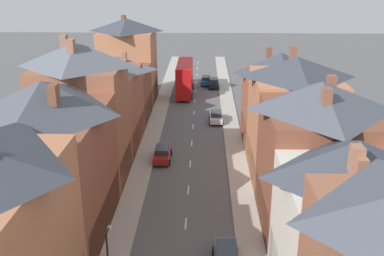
# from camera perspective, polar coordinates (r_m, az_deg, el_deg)

# --- Properties ---
(pavement_left) EXTENTS (2.20, 104.00, 0.14)m
(pavement_left) POSITION_cam_1_polar(r_m,az_deg,el_deg) (56.65, -5.13, -1.06)
(pavement_left) COLOR #A8A399
(pavement_left) RESTS_ON ground
(pavement_right) EXTENTS (2.20, 104.00, 0.14)m
(pavement_right) POSITION_cam_1_polar(r_m,az_deg,el_deg) (56.39, 5.22, -1.17)
(pavement_right) COLOR #A8A399
(pavement_right) RESTS_ON ground
(centre_line_dashes) EXTENTS (0.14, 97.80, 0.01)m
(centre_line_dashes) POSITION_cam_1_polar(r_m,az_deg,el_deg) (54.45, -0.03, -1.94)
(centre_line_dashes) COLOR silver
(centre_line_dashes) RESTS_ON ground
(terrace_row_left) EXTENTS (8.00, 69.48, 14.27)m
(terrace_row_left) POSITION_cam_1_polar(r_m,az_deg,el_deg) (40.42, -15.22, -1.34)
(terrace_row_left) COLOR brown
(terrace_row_left) RESTS_ON ground
(terrace_row_right) EXTENTS (8.00, 52.23, 13.88)m
(terrace_row_right) POSITION_cam_1_polar(r_m,az_deg,el_deg) (33.11, 16.87, -6.40)
(terrace_row_right) COLOR beige
(terrace_row_right) RESTS_ON ground
(double_decker_bus_lead) EXTENTS (2.74, 10.80, 5.30)m
(double_decker_bus_lead) POSITION_cam_1_polar(r_m,az_deg,el_deg) (74.64, -0.94, 6.41)
(double_decker_bus_lead) COLOR red
(double_decker_bus_lead) RESTS_ON ground
(car_near_blue) EXTENTS (1.90, 4.04, 1.62)m
(car_near_blue) POSITION_cam_1_polar(r_m,az_deg,el_deg) (61.53, 3.07, 1.46)
(car_near_blue) COLOR silver
(car_near_blue) RESTS_ON ground
(car_near_silver) EXTENTS (1.90, 4.17, 1.68)m
(car_near_silver) POSITION_cam_1_polar(r_m,az_deg,el_deg) (79.38, 2.76, 5.75)
(car_near_silver) COLOR black
(car_near_silver) RESTS_ON ground
(car_parked_left_a) EXTENTS (1.90, 4.22, 1.69)m
(car_parked_left_a) POSITION_cam_1_polar(r_m,az_deg,el_deg) (33.30, 4.34, -15.92)
(car_parked_left_a) COLOR #4C515B
(car_parked_left_a) RESTS_ON ground
(car_parked_right_a) EXTENTS (1.90, 4.37, 1.64)m
(car_parked_right_a) POSITION_cam_1_polar(r_m,az_deg,el_deg) (49.61, -3.78, -3.22)
(car_parked_right_a) COLOR maroon
(car_parked_right_a) RESTS_ON ground
(car_mid_black) EXTENTS (1.90, 4.25, 1.59)m
(car_mid_black) POSITION_cam_1_polar(r_m,az_deg,el_deg) (81.29, 1.82, 6.08)
(car_mid_black) COLOR #236093
(car_mid_black) RESTS_ON ground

